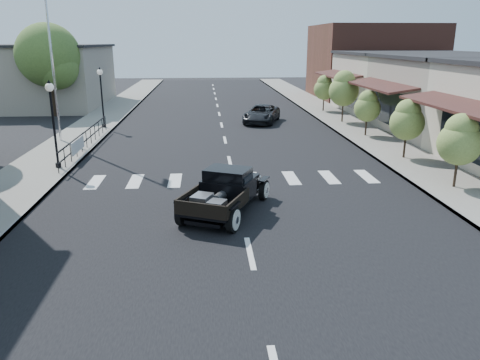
{
  "coord_description": "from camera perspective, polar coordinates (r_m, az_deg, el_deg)",
  "views": [
    {
      "loc": [
        -1.14,
        -14.41,
        5.48
      ],
      "look_at": [
        0.0,
        0.59,
        1.0
      ],
      "focal_mm": 35.0,
      "sensor_mm": 36.0,
      "label": 1
    }
  ],
  "objects": [
    {
      "name": "sidewalk_left",
      "position": [
        30.8,
        -18.19,
        5.65
      ],
      "size": [
        3.0,
        80.0,
        0.15
      ],
      "primitive_type": "cube",
      "color": "gray",
      "rests_on": "ground"
    },
    {
      "name": "small_tree_d",
      "position": [
        33.0,
        12.49,
        9.83
      ],
      "size": [
        2.0,
        2.0,
        3.34
      ],
      "primitive_type": null,
      "color": "olive",
      "rests_on": "sidewalk_right"
    },
    {
      "name": "small_tree_e",
      "position": [
        38.09,
        10.19,
        10.32
      ],
      "size": [
        1.61,
        1.61,
        2.68
      ],
      "primitive_type": null,
      "color": "olive",
      "rests_on": "sidewalk_right"
    },
    {
      "name": "storefront_mid",
      "position": [
        31.97,
        26.35,
        9.09
      ],
      "size": [
        10.0,
        9.0,
        4.5
      ],
      "primitive_type": "cube",
      "color": "gray",
      "rests_on": "ground"
    },
    {
      "name": "hotrod_pickup",
      "position": [
        15.37,
        -1.74,
        -1.35
      ],
      "size": [
        3.63,
        4.78,
        1.5
      ],
      "primitive_type": null,
      "rotation": [
        0.0,
        0.0,
        -0.43
      ],
      "color": "black",
      "rests_on": "ground"
    },
    {
      "name": "small_tree_c",
      "position": [
        28.47,
        15.21,
        7.79
      ],
      "size": [
        1.52,
        1.52,
        2.53
      ],
      "primitive_type": null,
      "color": "olive",
      "rests_on": "sidewalk_right"
    },
    {
      "name": "banner",
      "position": [
        23.76,
        -19.1,
        3.44
      ],
      "size": [
        0.04,
        2.2,
        0.6
      ],
      "primitive_type": null,
      "color": "silver",
      "rests_on": "sidewalk_left"
    },
    {
      "name": "small_tree_a",
      "position": [
        19.31,
        25.08,
        3.1
      ],
      "size": [
        1.62,
        1.62,
        2.69
      ],
      "primitive_type": null,
      "color": "olive",
      "rests_on": "sidewalk_right"
    },
    {
      "name": "road_markings",
      "position": [
        25.05,
        -1.64,
        3.94
      ],
      "size": [
        12.0,
        60.0,
        0.06
      ],
      "primitive_type": null,
      "color": "silver",
      "rests_on": "ground"
    },
    {
      "name": "second_car",
      "position": [
        32.82,
        2.64,
        8.03
      ],
      "size": [
        3.28,
        4.79,
        1.22
      ],
      "primitive_type": "imported",
      "rotation": [
        0.0,
        0.0,
        -0.32
      ],
      "color": "black",
      "rests_on": "ground"
    },
    {
      "name": "railing",
      "position": [
        25.64,
        -18.24,
        4.89
      ],
      "size": [
        0.08,
        10.0,
        1.0
      ],
      "primitive_type": null,
      "color": "black",
      "rests_on": "sidewalk_left"
    },
    {
      "name": "ground",
      "position": [
        15.46,
        0.15,
        -4.18
      ],
      "size": [
        120.0,
        120.0,
        0.0
      ],
      "primitive_type": "plane",
      "color": "black",
      "rests_on": "ground"
    },
    {
      "name": "lamp_post_b",
      "position": [
        21.69,
        -21.76,
        6.27
      ],
      "size": [
        0.36,
        0.36,
        3.77
      ],
      "primitive_type": null,
      "color": "black",
      "rests_on": "sidewalk_left"
    },
    {
      "name": "road",
      "position": [
        29.94,
        -2.11,
        6.04
      ],
      "size": [
        14.0,
        80.0,
        0.02
      ],
      "primitive_type": "cube",
      "color": "black",
      "rests_on": "ground"
    },
    {
      "name": "big_tree_far",
      "position": [
        38.2,
        -22.17,
        12.28
      ],
      "size": [
        4.63,
        4.63,
        6.81
      ],
      "primitive_type": null,
      "color": "#47642B",
      "rests_on": "ground"
    },
    {
      "name": "flagpole",
      "position": [
        27.63,
        -22.34,
        17.04
      ],
      "size": [
        0.12,
        0.12,
        12.24
      ],
      "primitive_type": "cylinder",
      "color": "silver",
      "rests_on": "sidewalk_left"
    },
    {
      "name": "sidewalk_right",
      "position": [
        31.42,
        13.67,
        6.21
      ],
      "size": [
        3.0,
        80.0,
        0.15
      ],
      "primitive_type": "cube",
      "color": "gray",
      "rests_on": "ground"
    },
    {
      "name": "far_building_right",
      "position": [
        49.34,
        15.83,
        13.68
      ],
      "size": [
        11.0,
        10.0,
        7.0
      ],
      "primitive_type": "cube",
      "color": "brown",
      "rests_on": "ground"
    },
    {
      "name": "lamp_post_c",
      "position": [
        31.28,
        -16.48,
        9.6
      ],
      "size": [
        0.36,
        0.36,
        3.77
      ],
      "primitive_type": null,
      "color": "black",
      "rests_on": "sidewalk_left"
    },
    {
      "name": "small_tree_b",
      "position": [
        23.41,
        19.61,
        5.79
      ],
      "size": [
        1.6,
        1.6,
        2.66
      ],
      "primitive_type": null,
      "color": "olive",
      "rests_on": "sidewalk_right"
    },
    {
      "name": "storefront_far",
      "position": [
        39.96,
        19.87,
        10.99
      ],
      "size": [
        10.0,
        9.0,
        4.5
      ],
      "primitive_type": "cube",
      "color": "beige",
      "rests_on": "ground"
    },
    {
      "name": "low_building_left",
      "position": [
        44.72,
        -22.87,
        11.5
      ],
      "size": [
        10.0,
        12.0,
        5.0
      ],
      "primitive_type": "cube",
      "color": "#A69D8B",
      "rests_on": "ground"
    }
  ]
}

